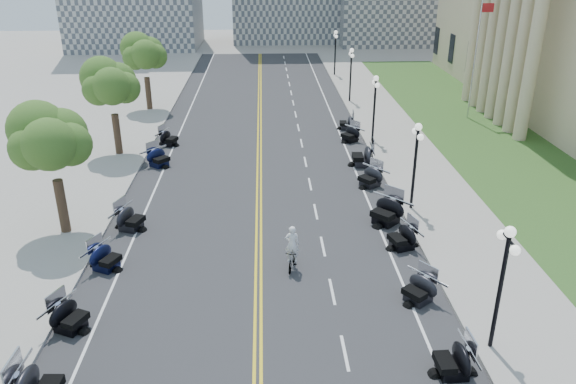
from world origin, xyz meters
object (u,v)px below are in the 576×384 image
object	(u,v)px
flagpole	(475,61)
bicycle	(292,258)
motorcycle_n_3	(454,359)
cyclist_rider	(292,231)

from	to	relation	value
flagpole	bicycle	size ratio (longest dim) A/B	5.90
motorcycle_n_3	bicycle	bearing A→B (deg)	-146.74
flagpole	cyclist_rider	distance (m)	29.23
bicycle	cyclist_rider	distance (m)	1.42
motorcycle_n_3	cyclist_rider	xyz separation A→B (m)	(-5.21, 7.29, 1.28)
motorcycle_n_3	cyclist_rider	size ratio (longest dim) A/B	1.02
flagpole	cyclist_rider	world-z (taller)	flagpole
flagpole	motorcycle_n_3	world-z (taller)	flagpole
bicycle	motorcycle_n_3	bearing A→B (deg)	-42.22
motorcycle_n_3	cyclist_rider	bearing A→B (deg)	-146.74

